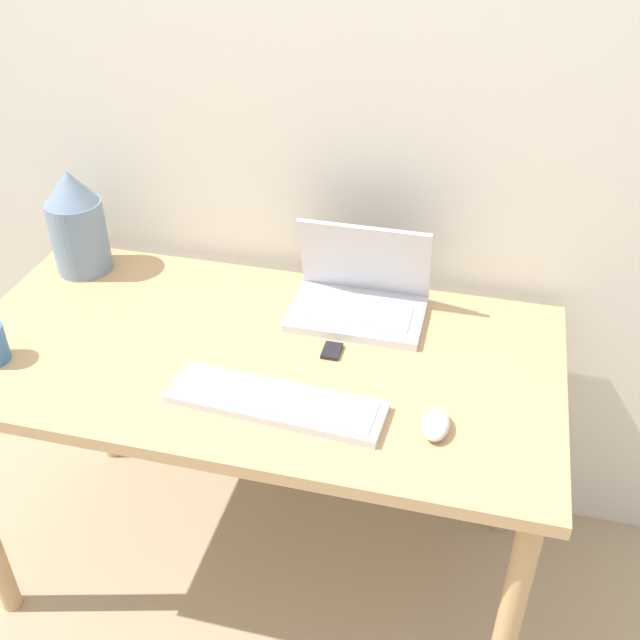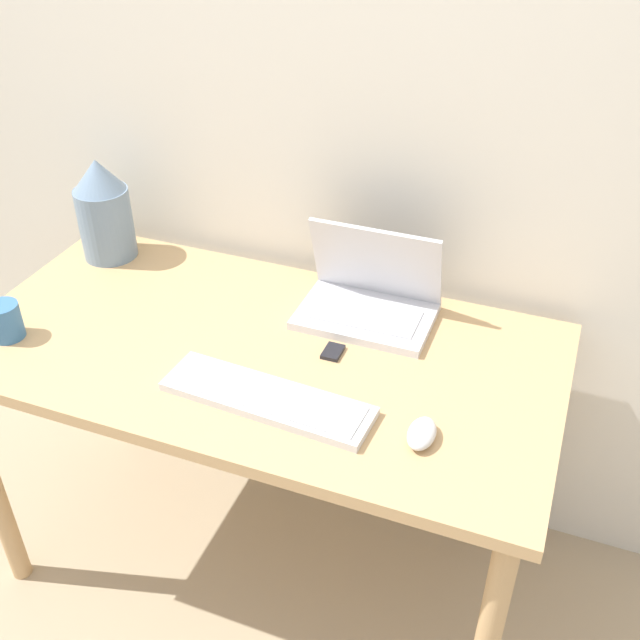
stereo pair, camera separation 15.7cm
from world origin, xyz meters
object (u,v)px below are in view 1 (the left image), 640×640
laptop (360,294)px  keyboard (276,402)px  mp3_player (332,351)px  mouse (436,424)px  vase (77,223)px

laptop → keyboard: laptop is taller
laptop → mp3_player: (-0.03, -0.17, -0.04)m
mouse → mp3_player: (-0.25, 0.19, -0.01)m
laptop → mp3_player: bearing=-98.4°
mouse → mp3_player: bearing=142.2°
mouse → laptop: bearing=121.3°
laptop → mouse: size_ratio=3.39×
laptop → vase: 0.73m
keyboard → vase: size_ratio=1.65×
laptop → mouse: (0.22, -0.37, -0.03)m
mp3_player → laptop: bearing=81.6°
keyboard → vase: 0.76m
keyboard → mouse: mouse is taller
keyboard → vase: (-0.63, 0.40, 0.12)m
mouse → mp3_player: 0.32m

